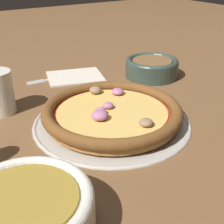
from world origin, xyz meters
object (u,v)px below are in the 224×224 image
at_px(pizza_tray, 112,121).
at_px(fork, 60,77).
at_px(pizza, 112,112).
at_px(bowl_far, 152,67).
at_px(bowl_near, 25,212).
at_px(napkin, 75,76).

xyz_separation_m(pizza_tray, fork, (-0.02, -0.28, -0.00)).
distance_m(pizza, bowl_far, 0.28).
distance_m(pizza_tray, fork, 0.28).
xyz_separation_m(pizza_tray, bowl_far, (-0.23, -0.16, 0.02)).
xyz_separation_m(bowl_near, fork, (-0.25, -0.45, -0.03)).
xyz_separation_m(pizza, fork, (-0.02, -0.28, -0.02)).
bearing_deg(napkin, bowl_near, 56.80).
bearing_deg(bowl_near, fork, -118.73).
height_order(pizza_tray, pizza, pizza).
height_order(pizza, bowl_far, bowl_far).
bearing_deg(pizza, bowl_near, 36.79).
bearing_deg(bowl_near, bowl_far, -144.36).
distance_m(pizza_tray, bowl_far, 0.28).
bearing_deg(pizza_tray, napkin, -101.99).
xyz_separation_m(bowl_far, napkin, (0.17, -0.11, -0.02)).
relative_size(pizza, bowl_far, 1.93).
distance_m(bowl_near, fork, 0.52).
relative_size(bowl_far, fork, 0.69).
bearing_deg(napkin, pizza_tray, 78.01).
bearing_deg(bowl_far, bowl_near, 35.64).
relative_size(pizza_tray, fork, 1.52).
xyz_separation_m(bowl_far, fork, (0.21, -0.13, -0.03)).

